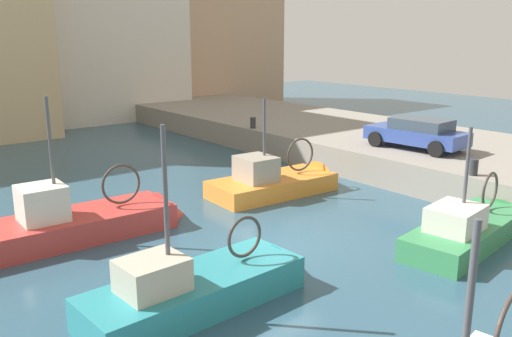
# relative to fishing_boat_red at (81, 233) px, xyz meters

# --- Properties ---
(water_surface) EXTENTS (80.00, 80.00, 0.00)m
(water_surface) POSITION_rel_fishing_boat_red_xyz_m (4.03, -3.73, -0.12)
(water_surface) COLOR #2D5166
(water_surface) RESTS_ON ground
(quay_wall) EXTENTS (9.00, 56.00, 1.20)m
(quay_wall) POSITION_rel_fishing_boat_red_xyz_m (15.53, -3.73, 0.48)
(quay_wall) COLOR gray
(quay_wall) RESTS_ON ground
(fishing_boat_red) EXTENTS (6.95, 2.37, 5.08)m
(fishing_boat_red) POSITION_rel_fishing_boat_red_xyz_m (0.00, 0.00, 0.00)
(fishing_boat_red) COLOR #BC3833
(fishing_boat_red) RESTS_ON ground
(fishing_boat_teal) EXTENTS (5.92, 2.03, 4.90)m
(fishing_boat_teal) POSITION_rel_fishing_boat_red_xyz_m (0.67, -5.70, -0.02)
(fishing_boat_teal) COLOR teal
(fishing_boat_teal) RESTS_ON ground
(fishing_boat_orange) EXTENTS (5.66, 2.53, 4.55)m
(fishing_boat_orange) POSITION_rel_fishing_boat_red_xyz_m (7.68, -0.14, 0.01)
(fishing_boat_orange) COLOR orange
(fishing_boat_orange) RESTS_ON ground
(fishing_boat_green) EXTENTS (6.14, 2.43, 4.18)m
(fishing_boat_green) POSITION_rel_fishing_boat_red_xyz_m (8.75, -7.31, 0.00)
(fishing_boat_green) COLOR #388951
(fishing_boat_green) RESTS_ON ground
(parked_car_blue) EXTENTS (2.16, 4.21, 1.28)m
(parked_car_blue) POSITION_rel_fishing_boat_red_xyz_m (13.55, -1.92, 1.75)
(parked_car_blue) COLOR #334C9E
(parked_car_blue) RESTS_ON quay_wall
(mooring_bollard_mid) EXTENTS (0.28, 0.28, 0.55)m
(mooring_bollard_mid) POSITION_rel_fishing_boat_red_xyz_m (11.38, -5.73, 1.36)
(mooring_bollard_mid) COLOR #2D2D33
(mooring_bollard_mid) RESTS_ON quay_wall
(mooring_bollard_north) EXTENTS (0.28, 0.28, 0.55)m
(mooring_bollard_north) POSITION_rel_fishing_boat_red_xyz_m (11.38, 6.27, 1.36)
(mooring_bollard_north) COLOR #2D2D33
(mooring_bollard_north) RESTS_ON quay_wall
(waterfront_building_west) EXTENTS (9.89, 7.66, 12.53)m
(waterfront_building_west) POSITION_rel_fishing_boat_red_xyz_m (10.80, 22.43, 6.17)
(waterfront_building_west) COLOR silver
(waterfront_building_west) RESTS_ON ground
(waterfront_building_east_mid) EXTENTS (11.32, 6.76, 12.60)m
(waterfront_building_east_mid) POSITION_rel_fishing_boat_red_xyz_m (20.30, 23.54, 6.20)
(waterfront_building_east_mid) COLOR tan
(waterfront_building_east_mid) RESTS_ON ground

